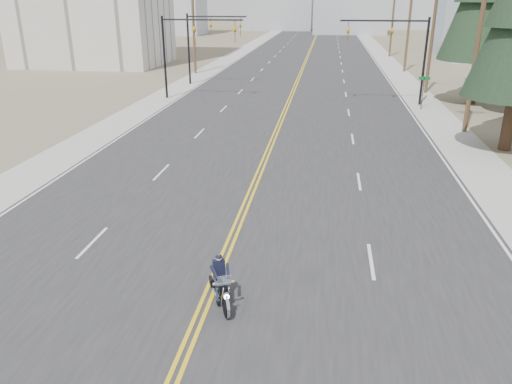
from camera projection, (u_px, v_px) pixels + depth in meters
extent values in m
plane|color=#776D56|center=(199.00, 319.00, 13.90)|extent=(400.00, 400.00, 0.00)
cube|color=#303033|center=(308.00, 55.00, 78.51)|extent=(20.00, 200.00, 0.01)
cube|color=#A5A5A0|center=(236.00, 54.00, 80.01)|extent=(3.00, 200.00, 0.01)
cube|color=#A5A5A0|center=(383.00, 57.00, 77.01)|extent=(3.00, 200.00, 0.01)
cylinder|color=black|center=(165.00, 58.00, 43.60)|extent=(0.20, 0.20, 7.00)
cylinder|color=black|center=(202.00, 20.00, 41.99)|extent=(7.00, 0.14, 0.14)
imported|color=#BF8C0C|center=(194.00, 28.00, 42.32)|extent=(0.21, 0.26, 1.30)
imported|color=#BF8C0C|center=(235.00, 28.00, 41.86)|extent=(0.21, 0.26, 1.30)
cylinder|color=black|center=(424.00, 62.00, 40.74)|extent=(0.20, 0.20, 7.00)
cylinder|color=black|center=(384.00, 21.00, 40.03)|extent=(7.00, 0.14, 0.14)
imported|color=#BF8C0C|center=(392.00, 29.00, 40.18)|extent=(0.21, 0.26, 1.30)
imported|color=#BF8C0C|center=(348.00, 29.00, 40.63)|extent=(0.21, 0.26, 1.30)
cylinder|color=black|center=(189.00, 49.00, 50.99)|extent=(0.20, 0.20, 7.00)
cylinder|color=black|center=(216.00, 17.00, 49.44)|extent=(6.00, 0.14, 0.14)
imported|color=#BF8C0C|center=(211.00, 23.00, 49.75)|extent=(0.21, 0.26, 1.30)
imported|color=#BF8C0C|center=(240.00, 24.00, 49.36)|extent=(0.21, 0.26, 1.30)
cylinder|color=black|center=(423.00, 93.00, 39.71)|extent=(0.06, 0.06, 2.60)
cube|color=#0C5926|center=(424.00, 78.00, 39.28)|extent=(0.90, 0.03, 0.25)
cylinder|color=brown|center=(478.00, 43.00, 31.42)|extent=(0.30, 0.30, 11.50)
cylinder|color=brown|center=(433.00, 32.00, 45.35)|extent=(0.30, 0.30, 11.00)
cylinder|color=brown|center=(409.00, 22.00, 59.11)|extent=(0.30, 0.30, 11.50)
cylinder|color=brown|center=(393.00, 19.00, 74.89)|extent=(0.30, 0.30, 11.00)
cylinder|color=brown|center=(194.00, 27.00, 57.94)|extent=(0.30, 0.30, 10.50)
cube|color=#ADB2B7|center=(350.00, 4.00, 125.70)|extent=(18.00, 14.00, 14.00)
cube|color=#B7BCC6|center=(406.00, 7.00, 146.93)|extent=(14.00, 14.00, 12.00)
cube|color=#ADB2B7|center=(137.00, 0.00, 137.52)|extent=(12.00, 12.00, 16.00)
cylinder|color=#382619|center=(509.00, 124.00, 28.95)|extent=(0.60, 0.60, 3.11)
cylinder|color=#382619|center=(474.00, 82.00, 41.82)|extent=(0.64, 0.64, 3.63)
cylinder|color=#382619|center=(489.00, 70.00, 52.56)|extent=(0.61, 0.61, 2.59)
cone|color=black|center=(498.00, 18.00, 50.68)|extent=(4.84, 4.84, 7.78)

